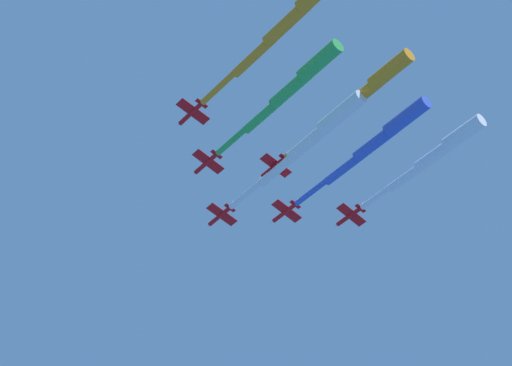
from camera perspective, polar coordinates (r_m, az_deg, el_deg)
jet_lead at (r=245.07m, az=2.95°, el=2.32°), size 47.94×36.81×4.03m
jet_port_inner at (r=237.53m, az=1.87°, el=5.21°), size 44.30×33.81×4.07m
jet_starboard_inner at (r=249.28m, az=6.57°, el=2.21°), size 46.23×34.60×4.04m
jet_port_mid at (r=239.09m, az=5.76°, el=4.79°), size 43.23×32.59×3.95m
jet_starboard_mid at (r=225.79m, az=1.71°, el=8.87°), size 48.07×36.74×3.98m
jet_port_outer at (r=253.28m, az=9.80°, el=1.49°), size 42.08×31.07×4.04m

